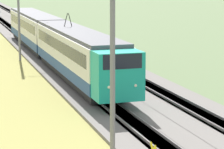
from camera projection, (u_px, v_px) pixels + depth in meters
ballast_main at (30, 44)px, 62.90m from camera, size 240.00×4.40×0.30m
ballast_adjacent at (66, 43)px, 64.18m from camera, size 240.00×4.40×0.30m
track_main at (30, 44)px, 62.90m from camera, size 240.00×1.57×0.45m
track_adjacent at (66, 43)px, 64.18m from camera, size 240.00×1.57×0.45m
passenger_train at (52, 38)px, 49.53m from camera, size 41.56×2.90×5.17m
catenary_mast_near at (114, 60)px, 21.86m from camera, size 0.22×2.56×9.00m
catenary_mast_mid at (19, 9)px, 49.66m from camera, size 0.22×2.56×9.87m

